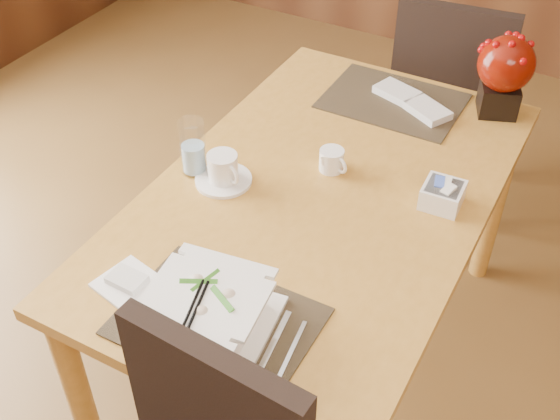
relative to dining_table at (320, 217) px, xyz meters
The scene contains 12 objects.
dining_table is the anchor object (origin of this frame).
placemat_near 0.56m from the dining_table, 90.00° to the right, with size 0.45×0.33×0.01m, color black.
placemat_far 0.56m from the dining_table, 90.00° to the left, with size 0.45×0.33×0.01m, color black.
soup_setting 0.59m from the dining_table, 90.72° to the right, with size 0.32×0.32×0.12m.
coffee_cup 0.32m from the dining_table, 160.76° to the right, with size 0.17×0.17×0.09m.
water_glass 0.42m from the dining_table, 165.99° to the right, with size 0.08×0.08×0.17m, color white.
creamer_jug 0.17m from the dining_table, 101.03° to the left, with size 0.09×0.09×0.07m, color white, non-canonical shape.
sugar_caddy 0.36m from the dining_table, 19.18° to the left, with size 0.11×0.11×0.06m, color white.
berry_decor 0.77m from the dining_table, 63.92° to the left, with size 0.18×0.18×0.27m.
napkins_far 0.57m from the dining_table, 82.32° to the left, with size 0.29×0.10×0.03m, color silver, non-canonical shape.
bread_plate 0.62m from the dining_table, 114.96° to the right, with size 0.14×0.14×0.01m, color white.
far_chair 1.03m from the dining_table, 85.72° to the left, with size 0.50×0.50×0.97m.
Camera 1 is at (0.64, -0.82, 2.01)m, focal length 45.00 mm.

